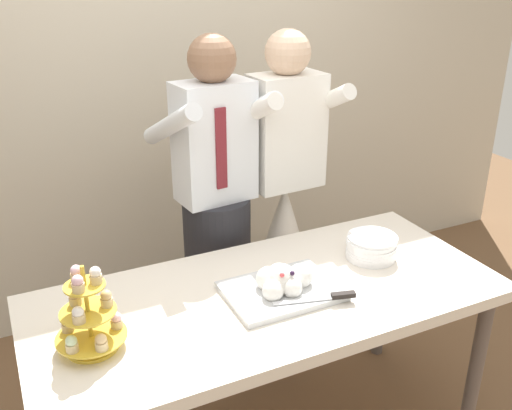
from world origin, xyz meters
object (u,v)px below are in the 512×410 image
object	(u,v)px
cupcake_stand	(89,319)
plate_stack	(371,247)
person_bride	(284,246)
main_cake_tray	(282,284)
person_groom	(217,232)
dessert_table	(268,309)

from	to	relation	value
cupcake_stand	plate_stack	xyz separation A→B (m)	(1.18, 0.11, -0.06)
plate_stack	person_bride	xyz separation A→B (m)	(-0.10, 0.57, -0.24)
cupcake_stand	main_cake_tray	world-z (taller)	cupcake_stand
person_groom	person_bride	bearing A→B (deg)	1.23
main_cake_tray	dessert_table	bearing A→B (deg)	145.17
cupcake_stand	person_groom	size ratio (longest dim) A/B	0.18
dessert_table	plate_stack	size ratio (longest dim) A/B	8.37
main_cake_tray	person_groom	size ratio (longest dim) A/B	0.26
plate_stack	person_bride	size ratio (longest dim) A/B	0.13
dessert_table	person_bride	size ratio (longest dim) A/B	1.08
dessert_table	main_cake_tray	xyz separation A→B (m)	(0.04, -0.03, 0.11)
dessert_table	cupcake_stand	size ratio (longest dim) A/B	5.90
dessert_table	main_cake_tray	bearing A→B (deg)	-34.83
dessert_table	person_groom	xyz separation A→B (m)	(0.04, 0.62, 0.05)
person_bride	plate_stack	bearing A→B (deg)	-79.71
dessert_table	cupcake_stand	world-z (taller)	cupcake_stand
person_bride	person_groom	bearing A→B (deg)	-178.77
cupcake_stand	person_bride	size ratio (longest dim) A/B	0.18
dessert_table	person_bride	distance (m)	0.76
cupcake_stand	person_groom	bearing A→B (deg)	43.42
main_cake_tray	plate_stack	world-z (taller)	main_cake_tray
dessert_table	main_cake_tray	size ratio (longest dim) A/B	4.17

